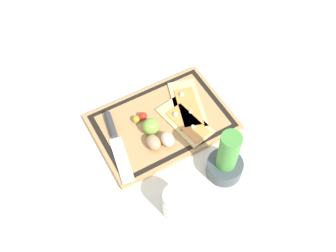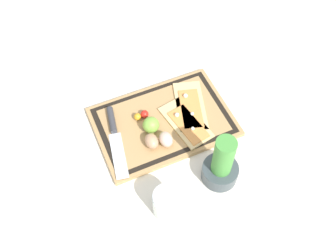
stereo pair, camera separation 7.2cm
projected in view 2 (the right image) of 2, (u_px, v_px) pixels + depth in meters
ground_plane at (163, 123)px, 1.35m from camera, size 6.00×6.00×0.00m
cutting_board at (163, 122)px, 1.34m from camera, size 0.46×0.31×0.02m
pizza_slice_near at (190, 106)px, 1.35m from camera, size 0.15×0.23×0.02m
pizza_slice_far at (186, 123)px, 1.32m from camera, size 0.13×0.21×0.02m
knife at (114, 130)px, 1.30m from camera, size 0.08×0.27×0.02m
egg_brown at (152, 141)px, 1.26m from camera, size 0.04×0.06×0.04m
egg_pink at (166, 139)px, 1.26m from camera, size 0.04×0.06×0.04m
lime at (151, 125)px, 1.28m from camera, size 0.06×0.06×0.06m
cherry_tomato_red at (145, 114)px, 1.33m from camera, size 0.03×0.03×0.03m
cherry_tomato_yellow at (137, 117)px, 1.32m from camera, size 0.02×0.02×0.02m
herb_pot at (221, 166)px, 1.18m from camera, size 0.11×0.11×0.20m
sauce_jar at (167, 204)px, 1.14m from camera, size 0.08×0.08×0.10m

